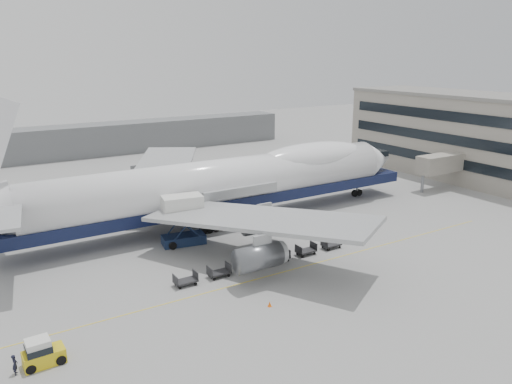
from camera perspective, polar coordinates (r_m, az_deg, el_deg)
ground at (r=59.81m, az=1.56°, el=-6.63°), size 260.00×260.00×0.00m
apron_line at (r=55.30m, az=5.01°, el=-8.60°), size 60.00×0.15×0.01m
hangar at (r=119.56m, az=-21.55°, el=5.26°), size 110.00×8.00×7.00m
airliner at (r=68.18m, az=-3.49°, el=1.12°), size 67.00×55.30×19.98m
catering_truck at (r=61.15m, az=-8.38°, el=-2.85°), size 5.51×4.20×6.14m
baggage_tug at (r=42.28m, az=-23.29°, el=-16.58°), size 3.00×1.68×2.16m
ground_worker at (r=42.08m, az=-25.84°, el=-17.33°), size 0.46×0.63×1.59m
traffic_cone at (r=47.20m, az=1.57°, el=-12.68°), size 0.35×0.35×0.52m
dolly_0 at (r=51.47m, az=-8.06°, el=-9.97°), size 2.30×1.35×1.30m
dolly_1 at (r=52.93m, az=-4.25°, el=-9.10°), size 2.30×1.35×1.30m
dolly_2 at (r=54.62m, az=-0.68°, el=-8.25°), size 2.30×1.35×1.30m
dolly_3 at (r=56.51m, az=2.64°, el=-7.43°), size 2.30×1.35×1.30m
dolly_4 at (r=58.59m, az=5.73°, el=-6.64°), size 2.30×1.35×1.30m
dolly_5 at (r=60.83m, az=8.60°, el=-5.88°), size 2.30×1.35×1.30m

